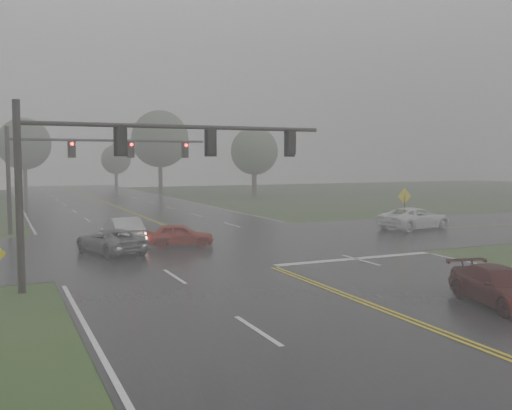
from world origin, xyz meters
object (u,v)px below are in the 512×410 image
signal_gantry_near (125,158)px  sedan_red (180,247)px  sedan_maroon (500,306)px  sedan_silver (123,243)px  signal_gantry_far (75,158)px  car_grey (110,254)px  pickup_white (415,229)px

signal_gantry_near → sedan_red: bearing=60.4°
sedan_maroon → sedan_silver: sedan_silver is taller
sedan_red → signal_gantry_near: bearing=165.7°
signal_gantry_far → sedan_silver: bearing=-76.3°
signal_gantry_near → sedan_silver: bearing=79.2°
car_grey → signal_gantry_far: 11.20m
sedan_maroon → sedan_silver: bearing=126.5°
sedan_maroon → signal_gantry_near: 14.08m
sedan_maroon → sedan_red: size_ratio=1.15×
sedan_maroon → sedan_silver: (-8.22, 18.99, 0.00)m
sedan_red → sedan_maroon: bearing=-145.4°
sedan_red → sedan_silver: bearing=59.0°
pickup_white → signal_gantry_near: 23.55m
sedan_maroon → car_grey: size_ratio=0.95×
car_grey → signal_gantry_near: signal_gantry_near is taller
sedan_silver → signal_gantry_far: (-1.66, 6.81, 4.81)m
car_grey → pickup_white: size_ratio=0.84×
sedan_maroon → signal_gantry_near: (-10.23, 8.42, 4.77)m
sedan_silver → car_grey: bearing=68.0°
sedan_red → car_grey: (-3.83, -0.68, 0.00)m
sedan_silver → signal_gantry_near: bearing=79.2°
pickup_white → sedan_silver: bearing=75.7°
sedan_silver → car_grey: (-1.33, -3.30, 0.00)m
car_grey → signal_gantry_near: 8.73m
sedan_silver → car_grey: sedan_silver is taller
car_grey → signal_gantry_far: (-0.32, 10.11, 4.81)m
sedan_maroon → pickup_white: (11.07, 17.24, 0.00)m
pickup_white → signal_gantry_near: signal_gantry_near is taller
signal_gantry_near → car_grey: bearing=84.7°
sedan_red → signal_gantry_near: size_ratio=0.30×
sedan_maroon → signal_gantry_far: (-9.88, 25.80, 4.81)m
sedan_maroon → sedan_red: 17.34m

